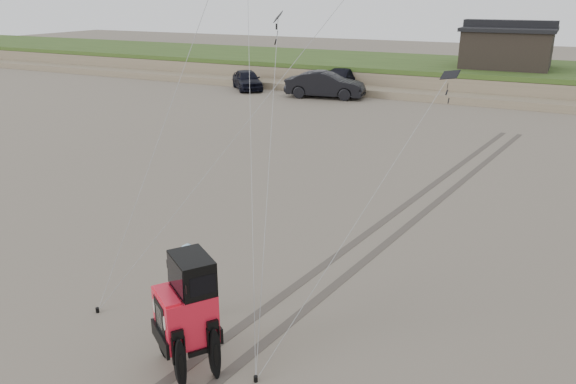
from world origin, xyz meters
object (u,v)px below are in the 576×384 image
at_px(truck_b, 325,85).
at_px(truck_c, 342,79).
at_px(jeep, 186,325).
at_px(cabin, 507,46).
at_px(man, 189,282).
at_px(truck_a, 247,80).

xyz_separation_m(truck_b, truck_c, (-0.16, 3.65, -0.07)).
bearing_deg(jeep, cabin, 122.91).
bearing_deg(cabin, man, -93.99).
distance_m(truck_c, jeep, 33.80).
bearing_deg(cabin, jeep, -92.38).
bearing_deg(truck_c, man, -62.74).
xyz_separation_m(cabin, jeep, (-1.55, -37.43, -2.30)).
bearing_deg(jeep, truck_c, 141.36).
relative_size(truck_a, jeep, 0.86).
bearing_deg(man, truck_a, -73.14).
height_order(cabin, truck_a, cabin).
height_order(truck_b, man, man).
xyz_separation_m(truck_b, jeep, (9.19, -28.83, 0.04)).
relative_size(cabin, truck_b, 1.17).
xyz_separation_m(jeep, man, (-0.96, 1.43, -0.01)).
height_order(cabin, truck_b, cabin).
bearing_deg(jeep, man, 159.12).
distance_m(cabin, jeep, 37.53).
distance_m(truck_a, jeep, 33.50).
relative_size(truck_b, man, 2.96).
bearing_deg(truck_c, cabin, 36.54).
height_order(truck_a, jeep, jeep).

